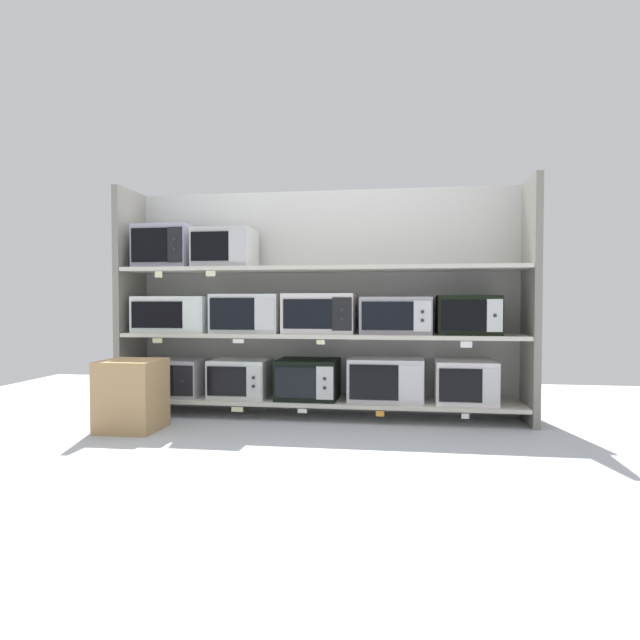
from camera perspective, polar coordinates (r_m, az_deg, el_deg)
The scene contains 31 objects.
ground at distance 3.38m, azimuth -2.57°, elevation -13.37°, with size 7.01×6.00×0.02m, color #B2B7BC.
back_panel at distance 4.50m, azimuth 0.48°, elevation 1.92°, with size 3.21×0.04×1.76m, color #B2B2AD.
upright_left at distance 4.72m, azimuth -18.75°, elevation 1.82°, with size 0.05×0.47×1.76m, color gray.
upright_right at distance 4.30m, azimuth 20.69°, elevation 1.80°, with size 0.05×0.47×1.76m, color gray.
shelf_0 at distance 4.31m, azimuth 0.00°, elevation -8.22°, with size 3.01×0.47×0.03m, color beige.
microwave_0 at distance 4.61m, azimuth -14.84°, elevation -5.63°, with size 0.51×0.40×0.29m.
microwave_1 at distance 4.42m, azimuth -8.12°, elevation -5.88°, with size 0.44×0.38×0.29m.
microwave_2 at distance 4.30m, azimuth -1.24°, elevation -6.02°, with size 0.46×0.41×0.30m.
microwave_3 at distance 4.24m, azimuth 6.71°, elevation -6.04°, with size 0.56×0.34×0.32m.
microwave_4 at distance 4.26m, azimuth 14.58°, elevation -6.09°, with size 0.44×0.41×0.31m.
price_tag_0 at distance 4.43m, azimuth -16.05°, elevation -8.50°, with size 0.09×0.00×0.03m, color orange.
price_tag_1 at distance 4.22m, azimuth -8.42°, elevation -9.00°, with size 0.09×0.00×0.04m, color beige.
price_tag_2 at distance 4.11m, azimuth -1.81°, elevation -9.24°, with size 0.07×0.00×0.03m, color white.
price_tag_3 at distance 4.05m, azimuth 6.13°, elevation -9.47°, with size 0.06×0.00×0.04m, color orange.
price_tag_4 at distance 4.07m, azimuth 14.58°, elevation -9.45°, with size 0.05×0.00×0.04m, color white.
shelf_1 at distance 4.26m, azimuth 0.00°, elevation -1.55°, with size 3.01×0.47×0.03m, color beige.
microwave_5 at distance 4.56m, azimuth -14.51°, elevation 0.57°, with size 0.58×0.40×0.28m.
microwave_6 at distance 4.36m, azimuth -7.35°, elevation 0.68°, with size 0.52×0.37×0.30m.
microwave_7 at distance 4.24m, azimuth 0.05°, elevation 0.68°, with size 0.53×0.41×0.30m.
microwave_8 at distance 4.20m, azimuth 7.73°, elevation 0.47°, with size 0.52×0.36×0.28m.
microwave_9 at distance 4.22m, azimuth 14.84°, elevation 0.51°, with size 0.45×0.39×0.29m.
price_tag_5 at distance 4.37m, azimuth -16.23°, elevation -2.02°, with size 0.07×0.00×0.04m, color beige.
price_tag_6 at distance 4.15m, azimuth -8.31°, elevation -2.14°, with size 0.08×0.00×0.03m, color white.
price_tag_7 at distance 4.02m, azimuth 0.06°, elevation -2.27°, with size 0.06×0.00×0.03m, color beige.
price_tag_8 at distance 4.00m, azimuth 14.69°, elevation -2.43°, with size 0.08×0.00×0.04m, color white.
shelf_2 at distance 4.25m, azimuth 0.00°, elevation 5.22°, with size 3.01×0.47×0.03m, color beige.
microwave_10 at distance 4.61m, azimuth -15.42°, elevation 7.16°, with size 0.43×0.38×0.33m.
microwave_11 at distance 4.43m, azimuth -9.63°, elevation 7.19°, with size 0.44×0.39×0.30m.
price_tag_9 at distance 4.36m, azimuth -16.12°, elevation 4.49°, with size 0.06×0.00×0.05m, color beige.
price_tag_10 at distance 4.21m, azimuth -11.08°, elevation 4.67°, with size 0.07×0.00×0.04m, color beige.
shipping_carton at distance 4.07m, azimuth -18.63°, elevation -7.25°, with size 0.39×0.39×0.48m, color tan.
Camera 1 is at (0.63, -4.20, 0.88)m, focal length 31.42 mm.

